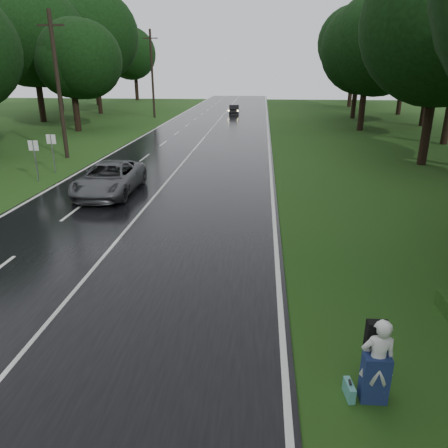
# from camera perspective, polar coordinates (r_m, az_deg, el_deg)

# --- Properties ---
(ground) EXTENTS (160.00, 160.00, 0.00)m
(ground) POSITION_cam_1_polar(r_m,az_deg,el_deg) (12.11, -21.48, -11.11)
(ground) COLOR #204313
(ground) RESTS_ON ground
(road) EXTENTS (12.00, 140.00, 0.04)m
(road) POSITION_cam_1_polar(r_m,az_deg,el_deg) (30.21, -5.03, 8.70)
(road) COLOR black
(road) RESTS_ON ground
(lane_center) EXTENTS (0.12, 140.00, 0.01)m
(lane_center) POSITION_cam_1_polar(r_m,az_deg,el_deg) (30.21, -5.03, 8.74)
(lane_center) COLOR silver
(lane_center) RESTS_ON road
(grey_car) EXTENTS (2.58, 5.55, 1.54)m
(grey_car) POSITION_cam_1_polar(r_m,az_deg,el_deg) (22.11, -15.06, 5.91)
(grey_car) COLOR #4A4B4F
(grey_car) RESTS_ON road
(far_car) EXTENTS (1.52, 3.81, 1.23)m
(far_car) POSITION_cam_1_polar(r_m,az_deg,el_deg) (59.91, 1.35, 15.08)
(far_car) COLOR black
(far_car) RESTS_ON road
(hitchhiker) EXTENTS (0.66, 0.59, 1.77)m
(hitchhiker) POSITION_cam_1_polar(r_m,az_deg,el_deg) (8.84, 19.74, -17.11)
(hitchhiker) COLOR silver
(hitchhiker) RESTS_ON ground
(suitcase) EXTENTS (0.18, 0.46, 0.32)m
(suitcase) POSITION_cam_1_polar(r_m,az_deg,el_deg) (9.15, 16.38, -20.53)
(suitcase) COLOR teal
(suitcase) RESTS_ON ground
(utility_pole_mid) EXTENTS (1.80, 0.28, 9.50)m
(utility_pole_mid) POSITION_cam_1_polar(r_m,az_deg,el_deg) (32.51, -20.20, 8.33)
(utility_pole_mid) COLOR black
(utility_pole_mid) RESTS_ON ground
(utility_pole_far) EXTENTS (1.80, 0.28, 10.34)m
(utility_pole_far) POSITION_cam_1_polar(r_m,az_deg,el_deg) (56.72, -9.26, 13.88)
(utility_pole_far) COLOR black
(utility_pole_far) RESTS_ON ground
(road_sign_a) EXTENTS (0.55, 0.10, 2.29)m
(road_sign_a) POSITION_cam_1_polar(r_m,az_deg,el_deg) (26.14, -23.52, 5.23)
(road_sign_a) COLOR white
(road_sign_a) RESTS_ON ground
(road_sign_b) EXTENTS (0.55, 0.10, 2.31)m
(road_sign_b) POSITION_cam_1_polar(r_m,az_deg,el_deg) (27.92, -21.59, 6.36)
(road_sign_b) COLOR white
(road_sign_b) RESTS_ON ground
(tree_left_e) EXTENTS (7.57, 7.57, 11.82)m
(tree_left_e) POSITION_cam_1_polar(r_m,az_deg,el_deg) (46.17, -18.86, 11.68)
(tree_left_e) COLOR black
(tree_left_e) RESTS_ON ground
(tree_left_f) EXTENTS (10.73, 10.73, 16.77)m
(tree_left_f) POSITION_cam_1_polar(r_m,az_deg,el_deg) (63.14, -16.13, 13.99)
(tree_left_f) COLOR black
(tree_left_f) RESTS_ON ground
(tree_right_d) EXTENTS (9.33, 9.33, 14.57)m
(tree_right_d) POSITION_cam_1_polar(r_m,az_deg,el_deg) (31.19, 24.85, 7.24)
(tree_right_d) COLOR black
(tree_right_d) RESTS_ON ground
(tree_right_e) EXTENTS (8.56, 8.56, 13.38)m
(tree_right_e) POSITION_cam_1_polar(r_m,az_deg,el_deg) (46.50, 17.68, 11.86)
(tree_right_e) COLOR black
(tree_right_e) RESTS_ON ground
(tree_right_f) EXTENTS (8.75, 8.75, 13.67)m
(tree_right_f) POSITION_cam_1_polar(r_m,az_deg,el_deg) (57.50, 16.79, 13.38)
(tree_right_f) COLOR black
(tree_right_f) RESTS_ON ground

